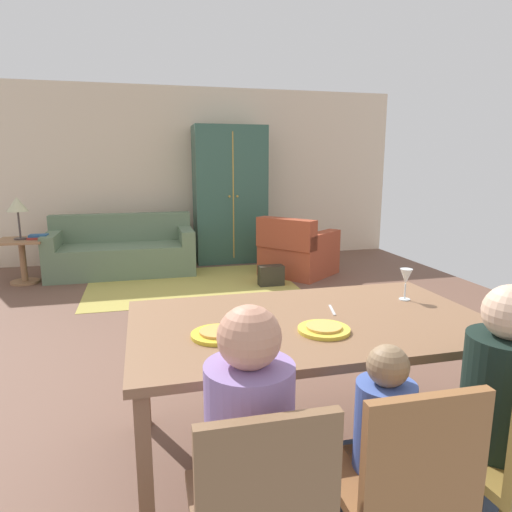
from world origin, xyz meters
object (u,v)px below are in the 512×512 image
object	(u,v)px
person_man	(247,467)
armchair	(297,252)
dining_table	(310,331)
person_child	(377,465)
book_upper	(38,236)
dining_chair_child	(403,482)
plate_near_man	(218,335)
armoire	(230,195)
couch	(122,252)
dining_chair_man	(260,509)
side_table	(22,255)
wine_glass	(406,278)
person_woman	(490,427)
table_lamp	(17,206)
book_lower	(37,238)
plate_near_child	(324,330)
handbag	(271,275)

from	to	relation	value
person_man	armchair	world-z (taller)	person_man
dining_table	person_child	size ratio (longest dim) A/B	1.97
book_upper	person_child	bearing A→B (deg)	-66.67
person_child	armchair	size ratio (longest dim) A/B	0.77
dining_table	dining_chair_child	bearing A→B (deg)	-90.10
plate_near_man	armoire	distance (m)	5.16
dining_table	book_upper	bearing A→B (deg)	116.82
plate_near_man	armoire	bearing A→B (deg)	78.50
person_man	couch	bearing A→B (deg)	96.73
plate_near_man	person_man	xyz separation A→B (m)	(0.00, -0.60, -0.26)
dining_chair_child	armchair	world-z (taller)	dining_chair_child
dining_chair_man	side_table	distance (m)	5.45
wine_glass	book_upper	xyz separation A→B (m)	(-2.79, 4.04, -0.27)
dining_chair_child	person_child	distance (m)	0.18
dining_chair_child	person_woman	size ratio (longest dim) A/B	0.78
person_woman	armoire	size ratio (longest dim) A/B	0.53
dining_table	dining_chair_man	xyz separation A→B (m)	(-0.50, -0.90, -0.20)
side_table	table_lamp	size ratio (longest dim) A/B	1.07
armchair	book_upper	world-z (taller)	armchair
book_lower	book_upper	distance (m)	0.04
person_child	person_woman	distance (m)	0.50
dining_table	person_child	world-z (taller)	person_child
dining_table	side_table	bearing A→B (deg)	119.03
plate_near_child	book_lower	distance (m)	4.88
wine_glass	handbag	xyz separation A→B (m)	(0.09, 3.15, -0.76)
dining_chair_man	dining_table	bearing A→B (deg)	60.80
person_woman	book_lower	xyz separation A→B (m)	(-2.65, 4.92, 0.08)
dining_chair_man	dining_chair_child	world-z (taller)	same
armchair	book_upper	bearing A→B (deg)	172.87
wine_glass	person_man	xyz separation A→B (m)	(-1.16, -0.90, -0.38)
person_child	armoire	bearing A→B (deg)	84.69
couch	armchair	bearing A→B (deg)	-16.28
dining_chair_man	book_lower	size ratio (longest dim) A/B	3.95
dining_chair_man	armoire	distance (m)	5.95
plate_near_child	book_lower	world-z (taller)	plate_near_child
book_upper	handbag	world-z (taller)	book_upper
person_man	armoire	bearing A→B (deg)	79.70
person_man	handbag	distance (m)	4.26
person_woman	side_table	size ratio (longest dim) A/B	1.91
couch	person_woman	bearing A→B (deg)	-72.80
couch	side_table	bearing A→B (deg)	-168.15
side_table	armoire	bearing A→B (deg)	13.71
armoire	couch	bearing A→B (deg)	-164.91
wine_glass	handbag	bearing A→B (deg)	88.34
dining_chair_man	handbag	size ratio (longest dim) A/B	2.72
armoire	wine_glass	bearing A→B (deg)	-88.45
table_lamp	dining_chair_child	bearing A→B (deg)	-65.41
handbag	person_man	bearing A→B (deg)	-107.10
plate_near_man	handbag	bearing A→B (deg)	70.12
dining_chair_child	couch	world-z (taller)	dining_chair_child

